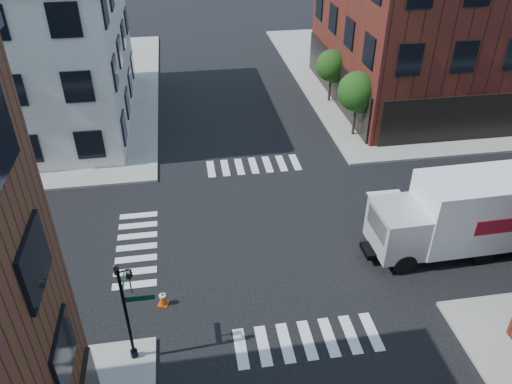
{
  "coord_description": "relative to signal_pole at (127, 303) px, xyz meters",
  "views": [
    {
      "loc": [
        -4.17,
        -19.92,
        16.02
      ],
      "look_at": [
        -0.93,
        0.26,
        2.5
      ],
      "focal_mm": 35.0,
      "sensor_mm": 36.0,
      "label": 1
    }
  ],
  "objects": [
    {
      "name": "ground",
      "position": [
        6.72,
        6.68,
        -2.86
      ],
      "size": [
        120.0,
        120.0,
        0.0
      ],
      "primitive_type": "plane",
      "color": "black",
      "rests_on": "ground"
    },
    {
      "name": "tree_near",
      "position": [
        14.28,
        16.65,
        0.3
      ],
      "size": [
        2.69,
        2.69,
        4.49
      ],
      "color": "black",
      "rests_on": "ground"
    },
    {
      "name": "box_truck",
      "position": [
        15.49,
        4.06,
        -0.76
      ],
      "size": [
        8.99,
        2.9,
        4.04
      ],
      "rotation": [
        0.0,
        0.0,
        0.02
      ],
      "color": "silver",
      "rests_on": "ground"
    },
    {
      "name": "traffic_cone",
      "position": [
        1.02,
        2.58,
        -2.49
      ],
      "size": [
        0.52,
        0.52,
        0.77
      ],
      "rotation": [
        0.0,
        0.0,
        -0.31
      ],
      "color": "#D14309",
      "rests_on": "ground"
    },
    {
      "name": "tree_far",
      "position": [
        14.28,
        22.65,
        0.02
      ],
      "size": [
        2.43,
        2.43,
        4.07
      ],
      "color": "black",
      "rests_on": "ground"
    },
    {
      "name": "building_ne",
      "position": [
        27.22,
        22.68,
        3.14
      ],
      "size": [
        25.0,
        16.0,
        12.0
      ],
      "primitive_type": "cube",
      "color": "#4D1E13",
      "rests_on": "ground"
    },
    {
      "name": "sidewalk_ne",
      "position": [
        27.72,
        27.68,
        -2.78
      ],
      "size": [
        30.0,
        30.0,
        0.15
      ],
      "primitive_type": "cube",
      "color": "gray",
      "rests_on": "ground"
    },
    {
      "name": "signal_pole",
      "position": [
        0.0,
        0.0,
        0.0
      ],
      "size": [
        1.29,
        1.24,
        4.6
      ],
      "color": "black",
      "rests_on": "ground"
    }
  ]
}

